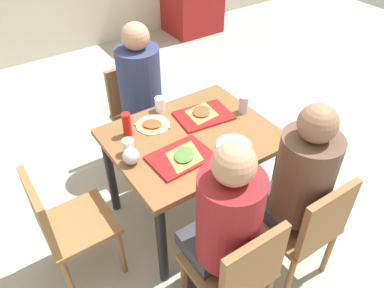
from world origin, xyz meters
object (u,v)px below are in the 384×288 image
object	(u,v)px
chair_left_end	(63,223)
tray_red_far	(204,116)
person_far_side	(143,91)
plastic_cup_c	(128,147)
chair_far_side	(137,109)
person_in_red	(224,222)
person_in_brown_jacket	(297,181)
pizza_slice_b	(202,112)
soda_can	(244,104)
condiment_bottle	(127,125)
plastic_cup_b	(231,158)
tray_red_near	(181,157)
pizza_slice_a	(184,155)
paper_plate_near_edge	(234,145)
chair_near_right	(308,226)
foil_bundle	(131,156)
plastic_cup_a	(160,104)
main_table	(192,147)
pizza_slice_c	(152,125)
chair_near_left	(238,271)
paper_plate_center	(153,125)

from	to	relation	value
chair_left_end	tray_red_far	xyz separation A→B (m)	(1.08, 0.13, 0.26)
person_far_side	plastic_cup_c	size ratio (longest dim) A/B	12.42
chair_far_side	person_in_red	size ratio (longest dim) A/B	0.67
plastic_cup_c	person_in_red	bearing A→B (deg)	-77.99
person_in_brown_jacket	pizza_slice_b	xyz separation A→B (m)	(-0.08, 0.81, 0.03)
plastic_cup_c	soda_can	xyz separation A→B (m)	(0.85, -0.04, 0.01)
person_in_brown_jacket	condiment_bottle	distance (m)	1.07
plastic_cup_b	person_far_side	bearing A→B (deg)	91.45
tray_red_near	pizza_slice_a	xyz separation A→B (m)	(0.02, -0.02, 0.02)
chair_left_end	plastic_cup_b	size ratio (longest dim) A/B	8.32
chair_far_side	paper_plate_near_edge	world-z (taller)	chair_far_side
plastic_cup_c	soda_can	world-z (taller)	soda_can
pizza_slice_a	paper_plate_near_edge	bearing A→B (deg)	-12.13
paper_plate_near_edge	tray_red_far	bearing A→B (deg)	85.86
chair_near_right	plastic_cup_b	bearing A→B (deg)	117.36
foil_bundle	person_far_side	bearing A→B (deg)	57.40
plastic_cup_a	plastic_cup_c	world-z (taller)	same
chair_near_right	person_far_side	world-z (taller)	person_far_side
chair_left_end	plastic_cup_a	xyz separation A→B (m)	(0.87, 0.36, 0.30)
foil_bundle	pizza_slice_a	bearing A→B (deg)	-27.17
tray_red_near	condiment_bottle	bearing A→B (deg)	112.29
main_table	foil_bundle	xyz separation A→B (m)	(-0.44, -0.02, 0.15)
chair_near_right	pizza_slice_c	world-z (taller)	chair_near_right
paper_plate_near_edge	pizza_slice_c	world-z (taller)	pizza_slice_c
chair_near_left	paper_plate_center	world-z (taller)	chair_near_left
person_far_side	pizza_slice_b	world-z (taller)	person_far_side
chair_near_left	person_in_brown_jacket	size ratio (longest dim) A/B	0.67
chair_far_side	plastic_cup_c	size ratio (longest dim) A/B	8.32
chair_far_side	person_far_side	xyz separation A→B (m)	(-0.00, -0.14, 0.25)
chair_near_left	paper_plate_center	size ratio (longest dim) A/B	3.78
paper_plate_near_edge	foil_bundle	xyz separation A→B (m)	(-0.59, 0.21, 0.05)
chair_near_left	plastic_cup_b	size ratio (longest dim) A/B	8.32
foil_bundle	chair_left_end	bearing A→B (deg)	177.41
person_in_red	person_far_side	xyz separation A→B (m)	(0.26, 1.33, 0.00)
chair_near_right	pizza_slice_a	distance (m)	0.81
chair_far_side	main_table	bearing A→B (deg)	-90.00
person_in_red	condiment_bottle	size ratio (longest dim) A/B	7.76
chair_near_left	pizza_slice_b	xyz separation A→B (m)	(0.44, 0.95, 0.28)
paper_plate_near_edge	person_in_red	bearing A→B (deg)	-133.55
tray_red_far	chair_near_right	bearing A→B (deg)	-85.25
person_in_red	foil_bundle	world-z (taller)	person_in_red
person_in_brown_jacket	plastic_cup_b	world-z (taller)	person_in_brown_jacket
main_table	tray_red_near	world-z (taller)	tray_red_near
plastic_cup_b	foil_bundle	bearing A→B (deg)	144.14
tray_red_far	plastic_cup_c	bearing A→B (deg)	-173.95
tray_red_far	paper_plate_center	bearing A→B (deg)	162.63
chair_near_left	pizza_slice_b	bearing A→B (deg)	65.37
condiment_bottle	chair_far_side	bearing A→B (deg)	59.73
chair_far_side	paper_plate_center	xyz separation A→B (m)	(-0.15, -0.57, 0.25)
paper_plate_near_edge	chair_near_left	bearing A→B (deg)	-125.69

